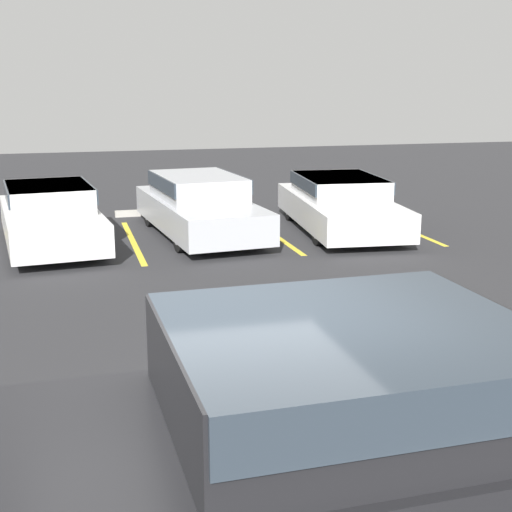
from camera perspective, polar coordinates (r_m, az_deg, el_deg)
name	(u,v)px	position (r m, az deg, el deg)	size (l,w,h in m)	color
stall_stripe_b	(133,241)	(14.79, -9.81, 1.16)	(0.12, 4.19, 0.01)	yellow
stall_stripe_c	(273,234)	(15.34, 1.34, 1.81)	(0.12, 4.19, 0.01)	yellow
stall_stripe_d	(399,226)	(16.43, 11.38, 2.34)	(0.12, 4.19, 0.01)	yellow
pickup_truck	(393,454)	(4.72, 10.93, -15.29)	(6.04, 2.11, 1.80)	black
parked_sedan_a	(50,214)	(14.58, -16.14, 3.25)	(2.16, 4.43, 1.23)	silver
parked_sedan_b	(199,203)	(15.13, -4.58, 4.21)	(2.18, 4.81, 1.28)	#B7BABF
parked_sedan_c	(340,202)	(15.71, 6.71, 4.33)	(2.28, 4.83, 1.18)	silver
wheel_stop_curb	(156,212)	(17.68, -8.04, 3.49)	(1.96, 0.20, 0.14)	#B7B2A8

